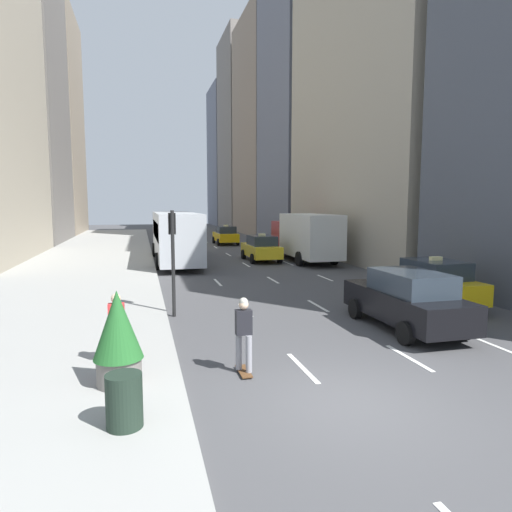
% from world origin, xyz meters
% --- Properties ---
extents(ground_plane, '(160.00, 160.00, 0.00)m').
position_xyz_m(ground_plane, '(0.00, 0.00, 0.00)').
color(ground_plane, '#474749').
extents(sidewalk_left, '(8.00, 66.00, 0.15)m').
position_xyz_m(sidewalk_left, '(-7.00, 27.00, 0.07)').
color(sidewalk_left, '#9E9E99').
rests_on(sidewalk_left, ground).
extents(lane_markings, '(5.72, 56.00, 0.01)m').
position_xyz_m(lane_markings, '(2.60, 23.00, 0.01)').
color(lane_markings, white).
rests_on(lane_markings, ground).
extents(building_row_left, '(6.00, 61.54, 27.19)m').
position_xyz_m(building_row_left, '(-14.00, 32.32, 12.60)').
color(building_row_left, '#4C515B').
rests_on(building_row_left, ground).
extents(building_row_right, '(6.00, 82.04, 33.96)m').
position_xyz_m(building_row_right, '(12.00, 41.77, 13.50)').
color(building_row_right, '#4C515B').
rests_on(building_row_right, ground).
extents(taxi_lead, '(2.02, 4.40, 1.87)m').
position_xyz_m(taxi_lead, '(4.00, 21.56, 0.88)').
color(taxi_lead, yellow).
rests_on(taxi_lead, ground).
extents(taxi_second, '(2.02, 4.40, 1.87)m').
position_xyz_m(taxi_second, '(6.80, 7.09, 0.88)').
color(taxi_second, yellow).
rests_on(taxi_second, ground).
extents(taxi_third, '(2.02, 4.40, 1.87)m').
position_xyz_m(taxi_third, '(4.00, 34.65, 0.88)').
color(taxi_third, yellow).
rests_on(taxi_third, ground).
extents(sedan_black_near, '(2.02, 4.81, 1.81)m').
position_xyz_m(sedan_black_near, '(4.00, 4.36, 0.92)').
color(sedan_black_near, black).
rests_on(sedan_black_near, ground).
extents(city_bus, '(2.80, 11.61, 3.25)m').
position_xyz_m(city_bus, '(-1.61, 22.39, 1.79)').
color(city_bus, '#B7BCC1').
rests_on(city_bus, ground).
extents(box_truck, '(2.58, 8.40, 3.15)m').
position_xyz_m(box_truck, '(6.80, 20.77, 1.71)').
color(box_truck, maroon).
rests_on(box_truck, ground).
extents(skateboarder, '(0.36, 0.80, 1.75)m').
position_xyz_m(skateboarder, '(-1.61, 1.99, 0.96)').
color(skateboarder, brown).
rests_on(skateboarder, ground).
extents(trash_can, '(0.60, 0.60, 0.90)m').
position_xyz_m(trash_can, '(-4.12, -0.23, 0.60)').
color(trash_can, '#1E2D23').
rests_on(trash_can, sidewalk_left).
extents(planter_with_shrub, '(1.00, 1.00, 1.95)m').
position_xyz_m(planter_with_shrub, '(-4.28, 1.65, 1.15)').
color(planter_with_shrub, slate).
rests_on(planter_with_shrub, sidewalk_left).
extents(pedestrian_near_curb, '(0.36, 0.22, 1.65)m').
position_xyz_m(pedestrian_near_curb, '(-4.37, 2.87, 1.07)').
color(pedestrian_near_curb, '#23232D').
rests_on(pedestrian_near_curb, sidewalk_left).
extents(traffic_light_pole, '(0.24, 0.42, 3.60)m').
position_xyz_m(traffic_light_pole, '(-2.75, 7.79, 2.41)').
color(traffic_light_pole, black).
rests_on(traffic_light_pole, ground).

